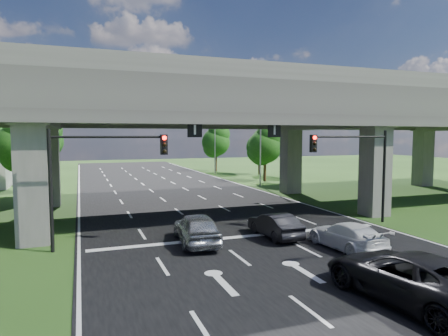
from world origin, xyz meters
TOP-DOWN VIEW (x-y plane):
  - ground at (0.00, 0.00)m, footprint 160.00×160.00m
  - road at (0.00, 10.00)m, footprint 18.00×120.00m
  - overpass at (0.00, 12.00)m, footprint 80.00×15.00m
  - signal_right at (7.82, 3.94)m, footprint 5.76×0.54m
  - signal_left at (-7.82, 3.94)m, footprint 5.76×0.54m
  - streetlight_far at (10.10, 24.00)m, footprint 3.38×0.25m
  - streetlight_beyond at (10.10, 40.00)m, footprint 3.38×0.25m
  - tree_left_near at (-13.95, 26.00)m, footprint 4.50×4.50m
  - tree_left_mid at (-16.95, 34.00)m, footprint 3.91×3.90m
  - tree_left_far at (-12.95, 42.00)m, footprint 4.80×4.80m
  - tree_right_near at (13.05, 28.00)m, footprint 4.20×4.20m
  - tree_right_mid at (16.05, 36.00)m, footprint 3.91×3.90m
  - tree_right_far at (12.05, 44.00)m, footprint 4.50×4.50m
  - car_silver at (-2.99, 3.00)m, footprint 2.31×4.91m
  - car_dark at (1.45, 2.78)m, footprint 1.58×4.16m
  - car_white at (3.72, -0.54)m, footprint 2.13×4.70m
  - car_trailing at (1.77, -6.45)m, footprint 3.43×6.36m

SIDE VIEW (x-z plane):
  - ground at x=0.00m, z-range 0.00..0.00m
  - road at x=0.00m, z-range 0.00..0.03m
  - car_white at x=3.72m, z-range 0.03..1.37m
  - car_dark at x=1.45m, z-range 0.03..1.38m
  - car_silver at x=-2.99m, z-range 0.03..1.65m
  - car_trailing at x=1.77m, z-range 0.03..1.73m
  - tree_left_mid at x=-16.95m, z-range 0.79..7.55m
  - tree_right_mid at x=16.05m, z-range 0.79..7.55m
  - signal_right at x=7.82m, z-range 1.19..7.19m
  - signal_left at x=-7.82m, z-range 1.19..7.19m
  - tree_right_near at x=13.05m, z-range 0.86..8.14m
  - tree_left_near at x=-13.95m, z-range 0.92..8.72m
  - tree_right_far at x=12.05m, z-range 0.92..8.72m
  - tree_left_far at x=-12.95m, z-range 0.98..9.30m
  - streetlight_far at x=10.10m, z-range 0.85..10.85m
  - streetlight_beyond at x=10.10m, z-range 0.85..10.85m
  - overpass at x=0.00m, z-range 2.92..12.92m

